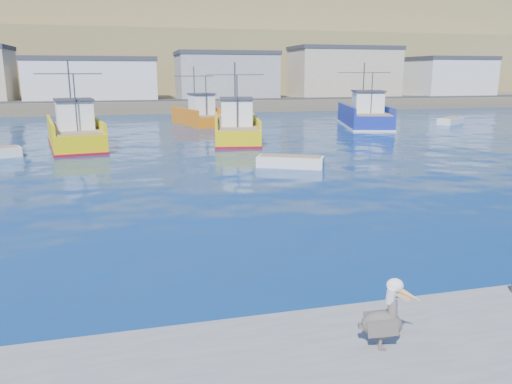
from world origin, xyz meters
TOP-DOWN VIEW (x-y plane):
  - ground at (0.00, 0.00)m, footprint 260.00×260.00m
  - dock_bollards at (0.60, -3.40)m, footprint 36.20×0.20m
  - far_shore at (0.00, 109.20)m, footprint 200.00×81.00m
  - trawler_yellow_a at (-9.28, 27.46)m, footprint 5.26×11.04m
  - trawler_yellow_b at (3.15, 27.74)m, footprint 5.12×10.46m
  - trawler_blue at (18.46, 35.50)m, footprint 6.96×12.09m
  - boat_orange at (2.02, 41.41)m, footprint 4.94×8.87m
  - skiff_mid at (3.76, 15.36)m, footprint 4.06×2.96m
  - skiff_far at (28.72, 35.46)m, footprint 4.27×3.61m
  - pelican at (-1.10, -4.78)m, footprint 1.09×0.64m

SIDE VIEW (x-z plane):
  - ground at x=0.00m, z-range 0.00..0.00m
  - skiff_mid at x=3.76m, z-range -0.15..0.69m
  - skiff_far at x=28.72m, z-range -0.16..0.75m
  - dock_bollards at x=0.60m, z-range 0.50..0.80m
  - trawler_yellow_b at x=3.15m, z-range -2.20..4.15m
  - trawler_yellow_a at x=-9.28m, z-range -2.21..4.22m
  - boat_orange at x=2.02m, z-range -2.01..4.08m
  - trawler_blue at x=18.46m, z-range -2.22..4.31m
  - pelican at x=-1.10m, z-range 0.40..1.76m
  - far_shore at x=0.00m, z-range -3.02..20.98m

